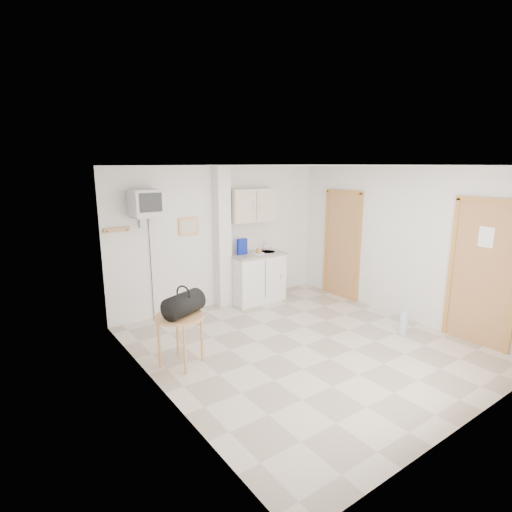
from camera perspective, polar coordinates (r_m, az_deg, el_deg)
ground at (r=5.86m, az=6.87°, el=-12.56°), size 4.50×4.50×0.00m
room_envelope at (r=5.61m, az=8.49°, el=2.78°), size 4.24×4.54×2.55m
kitchenette at (r=7.41m, az=-0.10°, el=-0.44°), size 1.03×0.58×2.10m
crt_television at (r=6.31m, az=-15.47°, el=7.20°), size 0.44×0.45×2.15m
round_table at (r=5.18m, az=-10.79°, el=-9.22°), size 0.62×0.62×0.67m
duffel_bag at (r=5.08m, az=-10.29°, el=-6.76°), size 0.60×0.48×0.39m
water_bottle at (r=6.52m, az=20.32°, el=-8.93°), size 0.13×0.13×0.39m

